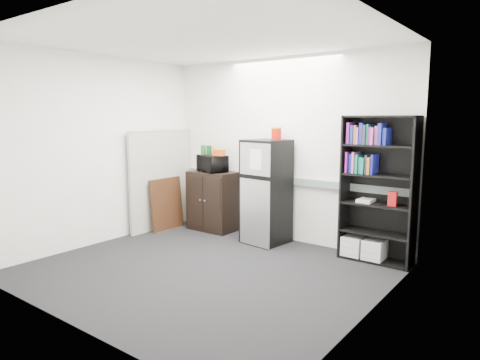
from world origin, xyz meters
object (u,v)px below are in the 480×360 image
(cabinet, at_px, (213,201))
(microwave, at_px, (212,164))
(bookshelf, at_px, (377,186))
(cubicle_partition, at_px, (161,180))
(refrigerator, at_px, (266,192))

(cabinet, distance_m, microwave, 0.61)
(bookshelf, relative_size, cabinet, 1.93)
(cabinet, relative_size, microwave, 1.97)
(cubicle_partition, xyz_separation_m, refrigerator, (1.84, 0.34, -0.06))
(microwave, bearing_deg, bookshelf, 19.66)
(bookshelf, xyz_separation_m, cubicle_partition, (-3.41, -0.49, -0.16))
(cubicle_partition, height_order, microwave, cubicle_partition)
(cubicle_partition, xyz_separation_m, microwave, (0.75, 0.40, 0.28))
(cabinet, bearing_deg, microwave, -90.00)
(microwave, distance_m, refrigerator, 1.14)
(cabinet, distance_m, refrigerator, 1.12)
(cabinet, bearing_deg, refrigerator, -4.22)
(refrigerator, bearing_deg, cubicle_partition, -162.75)
(cabinet, bearing_deg, bookshelf, 1.42)
(cubicle_partition, bearing_deg, bookshelf, 8.13)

